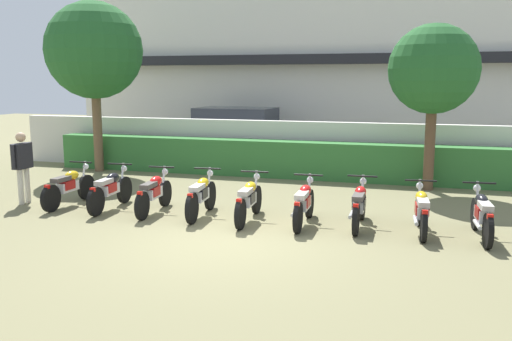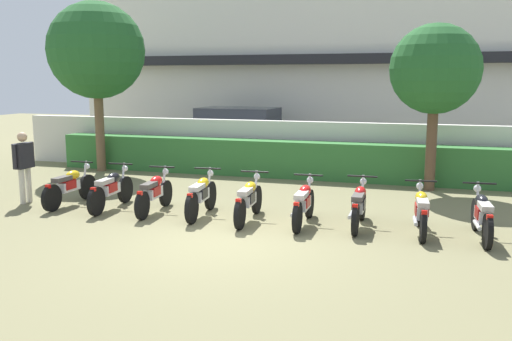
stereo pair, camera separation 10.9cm
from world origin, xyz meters
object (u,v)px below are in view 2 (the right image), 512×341
(motorcycle_in_row_8, at_px, (482,215))
(motorcycle_in_row_7, at_px, (421,211))
(tree_near_inspector, at_px, (96,51))
(motorcycle_in_row_4, at_px, (249,199))
(motorcycle_in_row_2, at_px, (154,193))
(parked_car, at_px, (242,135))
(motorcycle_in_row_5, at_px, (304,203))
(motorcycle_in_row_6, at_px, (359,205))
(inspector_person, at_px, (24,161))
(tree_far_side, at_px, (435,70))
(motorcycle_in_row_1, at_px, (111,189))
(motorcycle_in_row_0, at_px, (70,186))
(motorcycle_in_row_3, at_px, (201,195))

(motorcycle_in_row_8, bearing_deg, motorcycle_in_row_7, 82.20)
(tree_near_inspector, relative_size, motorcycle_in_row_4, 2.68)
(motorcycle_in_row_2, relative_size, motorcycle_in_row_8, 0.99)
(parked_car, height_order, motorcycle_in_row_8, parked_car)
(parked_car, distance_m, motorcycle_in_row_4, 8.48)
(motorcycle_in_row_4, distance_m, motorcycle_in_row_5, 1.15)
(motorcycle_in_row_6, relative_size, inspector_person, 1.11)
(tree_far_side, distance_m, motorcycle_in_row_2, 7.70)
(motorcycle_in_row_2, bearing_deg, inspector_person, 86.30)
(motorcycle_in_row_1, relative_size, motorcycle_in_row_6, 1.04)
(parked_car, relative_size, motorcycle_in_row_6, 2.46)
(motorcycle_in_row_4, distance_m, inspector_person, 5.56)
(motorcycle_in_row_1, height_order, motorcycle_in_row_6, motorcycle_in_row_1)
(motorcycle_in_row_1, bearing_deg, motorcycle_in_row_4, -94.77)
(motorcycle_in_row_4, distance_m, motorcycle_in_row_7, 3.40)
(tree_near_inspector, relative_size, tree_far_side, 1.22)
(motorcycle_in_row_2, height_order, motorcycle_in_row_5, same)
(motorcycle_in_row_4, xyz_separation_m, inspector_person, (-5.53, 0.01, 0.54))
(motorcycle_in_row_1, height_order, motorcycle_in_row_2, motorcycle_in_row_1)
(motorcycle_in_row_0, relative_size, motorcycle_in_row_1, 1.00)
(tree_near_inspector, xyz_separation_m, motorcycle_in_row_0, (2.08, -4.47, -3.30))
(tree_near_inspector, distance_m, motorcycle_in_row_1, 6.43)
(tree_near_inspector, bearing_deg, motorcycle_in_row_1, -54.79)
(parked_car, relative_size, tree_far_side, 1.07)
(motorcycle_in_row_1, distance_m, motorcycle_in_row_8, 7.73)
(motorcycle_in_row_0, height_order, motorcycle_in_row_8, motorcycle_in_row_8)
(motorcycle_in_row_1, relative_size, motorcycle_in_row_4, 0.99)
(parked_car, bearing_deg, tree_near_inspector, -134.15)
(motorcycle_in_row_4, bearing_deg, inspector_person, 86.55)
(parked_car, distance_m, tree_near_inspector, 5.67)
(tree_near_inspector, distance_m, motorcycle_in_row_6, 10.29)
(motorcycle_in_row_0, distance_m, motorcycle_in_row_1, 1.11)
(motorcycle_in_row_7, bearing_deg, motorcycle_in_row_1, 85.17)
(motorcycle_in_row_4, bearing_deg, parked_car, 16.44)
(motorcycle_in_row_0, xyz_separation_m, motorcycle_in_row_5, (5.54, -0.11, -0.00))
(tree_far_side, xyz_separation_m, motorcycle_in_row_4, (-3.54, -4.47, -2.67))
(motorcycle_in_row_4, bearing_deg, motorcycle_in_row_8, -93.00)
(motorcycle_in_row_2, relative_size, motorcycle_in_row_6, 1.01)
(tree_near_inspector, distance_m, motorcycle_in_row_0, 5.93)
(motorcycle_in_row_5, bearing_deg, motorcycle_in_row_1, 87.74)
(motorcycle_in_row_6, bearing_deg, motorcycle_in_row_1, 90.14)
(motorcycle_in_row_3, height_order, motorcycle_in_row_5, motorcycle_in_row_3)
(tree_far_side, distance_m, motorcycle_in_row_8, 5.26)
(tree_near_inspector, bearing_deg, motorcycle_in_row_8, -22.70)
(motorcycle_in_row_3, bearing_deg, inspector_person, 86.04)
(motorcycle_in_row_2, bearing_deg, motorcycle_in_row_4, -96.16)
(motorcycle_in_row_4, height_order, inspector_person, inspector_person)
(tree_far_side, relative_size, motorcycle_in_row_3, 2.26)
(motorcycle_in_row_3, relative_size, motorcycle_in_row_8, 1.00)
(tree_far_side, distance_m, motorcycle_in_row_3, 6.91)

